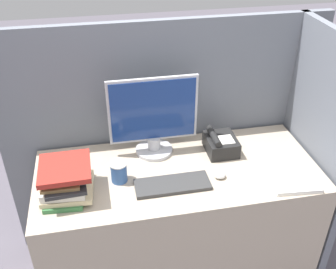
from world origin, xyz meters
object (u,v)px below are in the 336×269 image
object	(u,v)px
mouse	(220,175)
book_stack	(65,179)
coffee_cup	(119,172)
monitor	(153,119)
desk_telephone	(220,144)
keyboard	(172,185)

from	to	relation	value
mouse	book_stack	bearing A→B (deg)	177.58
coffee_cup	book_stack	bearing A→B (deg)	-169.72
monitor	desk_telephone	distance (m)	0.41
book_stack	coffee_cup	bearing A→B (deg)	10.28
book_stack	desk_telephone	world-z (taller)	book_stack
book_stack	monitor	bearing A→B (deg)	29.66
mouse	coffee_cup	xyz separation A→B (m)	(-0.51, 0.08, 0.04)
monitor	book_stack	xyz separation A→B (m)	(-0.48, -0.27, -0.12)
keyboard	mouse	bearing A→B (deg)	3.70
keyboard	mouse	world-z (taller)	mouse
mouse	book_stack	size ratio (longest dim) A/B	0.20
keyboard	mouse	distance (m)	0.25
monitor	keyboard	bearing A→B (deg)	-82.93
desk_telephone	coffee_cup	bearing A→B (deg)	-165.45
monitor	coffee_cup	distance (m)	0.35
keyboard	coffee_cup	xyz separation A→B (m)	(-0.26, 0.10, 0.05)
mouse	desk_telephone	world-z (taller)	desk_telephone
monitor	book_stack	bearing A→B (deg)	-150.34
coffee_cup	desk_telephone	bearing A→B (deg)	14.55
monitor	desk_telephone	world-z (taller)	monitor
coffee_cup	book_stack	world-z (taller)	book_stack
book_stack	desk_telephone	size ratio (longest dim) A/B	1.51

